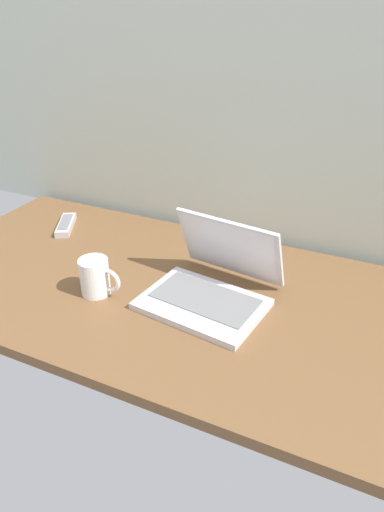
{
  "coord_description": "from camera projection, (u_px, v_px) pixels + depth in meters",
  "views": [
    {
      "loc": [
        0.49,
        -0.95,
        0.75
      ],
      "look_at": [
        0.05,
        0.0,
        0.15
      ],
      "focal_mm": 32.65,
      "sensor_mm": 36.0,
      "label": 1
    }
  ],
  "objects": [
    {
      "name": "desk",
      "position": [
        176.0,
        295.0,
        1.29
      ],
      "size": [
        1.6,
        0.76,
        0.03
      ],
      "color": "brown",
      "rests_on": "ground"
    },
    {
      "name": "remote_control_near",
      "position": [
        66.0,
        225.0,
        1.62
      ],
      "size": [
        0.12,
        0.16,
        0.02
      ],
      "color": "#B7B7B7",
      "rests_on": "desk"
    },
    {
      "name": "laptop",
      "position": [
        212.0,
        284.0,
        1.23
      ],
      "size": [
        0.34,
        0.33,
        0.21
      ],
      "color": "silver",
      "rests_on": "desk"
    },
    {
      "name": "coffee_mug",
      "position": [
        96.0,
        277.0,
        1.25
      ],
      "size": [
        0.12,
        0.08,
        0.1
      ],
      "color": "white",
      "rests_on": "desk"
    }
  ]
}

